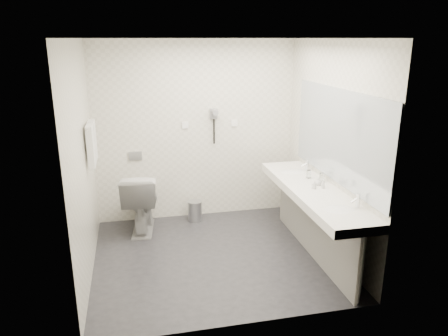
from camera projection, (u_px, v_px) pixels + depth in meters
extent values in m
plane|color=#26262B|center=(214.00, 256.00, 5.10)|extent=(2.80, 2.80, 0.00)
plane|color=white|center=(213.00, 38.00, 4.37)|extent=(2.80, 2.80, 0.00)
plane|color=silver|center=(196.00, 132.00, 5.95)|extent=(2.80, 0.00, 2.80)
plane|color=silver|center=(244.00, 196.00, 3.52)|extent=(2.80, 0.00, 2.80)
plane|color=silver|center=(82.00, 163.00, 4.45)|extent=(0.00, 2.60, 2.60)
plane|color=silver|center=(330.00, 149.00, 5.02)|extent=(0.00, 2.60, 2.60)
cube|color=white|center=(313.00, 192.00, 4.91)|extent=(0.55, 2.20, 0.10)
cube|color=gray|center=(313.00, 226.00, 5.04)|extent=(0.03, 2.15, 0.75)
cylinder|color=silver|center=(360.00, 270.00, 4.07)|extent=(0.06, 0.06, 0.75)
cylinder|color=silver|center=(285.00, 195.00, 6.02)|extent=(0.06, 0.06, 0.75)
cube|color=#B2BCC6|center=(338.00, 136.00, 4.77)|extent=(0.02, 2.20, 1.05)
ellipsoid|color=white|center=(340.00, 211.00, 4.29)|extent=(0.40, 0.31, 0.05)
ellipsoid|color=white|center=(293.00, 173.00, 5.51)|extent=(0.40, 0.31, 0.05)
cylinder|color=silver|center=(358.00, 201.00, 4.31)|extent=(0.04, 0.04, 0.15)
cylinder|color=silver|center=(307.00, 165.00, 5.52)|extent=(0.04, 0.04, 0.15)
imported|color=silver|center=(314.00, 185.00, 4.86)|extent=(0.06, 0.06, 0.09)
imported|color=silver|center=(319.00, 182.00, 4.98)|extent=(0.08, 0.08, 0.09)
imported|color=silver|center=(323.00, 184.00, 4.87)|extent=(0.05, 0.05, 0.11)
cylinder|color=silver|center=(322.00, 177.00, 5.10)|extent=(0.07, 0.07, 0.11)
cylinder|color=silver|center=(309.00, 174.00, 5.23)|extent=(0.06, 0.06, 0.10)
imported|color=white|center=(141.00, 201.00, 5.70)|extent=(0.55, 0.86, 0.82)
cube|color=#B2B5BA|center=(135.00, 156.00, 5.85)|extent=(0.18, 0.02, 0.12)
cylinder|color=#B2B5BA|center=(195.00, 211.00, 6.06)|extent=(0.26, 0.26, 0.28)
cylinder|color=#B2B5BA|center=(195.00, 202.00, 6.02)|extent=(0.20, 0.20, 0.02)
cylinder|color=silver|center=(89.00, 125.00, 4.88)|extent=(0.02, 0.62, 0.02)
cube|color=white|center=(91.00, 146.00, 4.82)|extent=(0.07, 0.24, 0.48)
cube|color=white|center=(93.00, 141.00, 5.08)|extent=(0.07, 0.24, 0.48)
cube|color=gray|center=(214.00, 114.00, 5.90)|extent=(0.10, 0.04, 0.14)
cylinder|color=gray|center=(215.00, 112.00, 5.83)|extent=(0.08, 0.14, 0.08)
cylinder|color=black|center=(214.00, 131.00, 5.96)|extent=(0.02, 0.02, 0.35)
cube|color=white|center=(185.00, 125.00, 5.88)|extent=(0.09, 0.02, 0.09)
cube|color=white|center=(234.00, 123.00, 6.02)|extent=(0.09, 0.02, 0.09)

